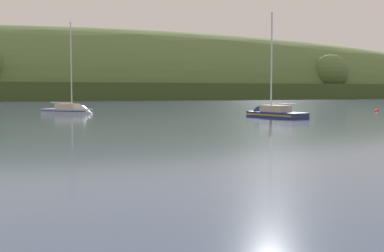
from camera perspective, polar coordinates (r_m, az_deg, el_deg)
name	(u,v)px	position (r m, az deg, el deg)	size (l,w,h in m)	color
far_shoreline_hill	(115,98)	(211.88, -8.72, 3.16)	(569.02, 124.47, 57.61)	#3C4E24
sailboat_near_mooring	(72,112)	(69.40, -13.39, 1.52)	(7.33, 7.02, 13.26)	#ADB2BC
sailboat_far_left	(270,116)	(57.18, 8.85, 1.15)	(4.63, 8.81, 12.87)	navy
mooring_buoy_midchannel	(377,111)	(79.78, 20.13, 1.56)	(0.67, 0.67, 0.75)	red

